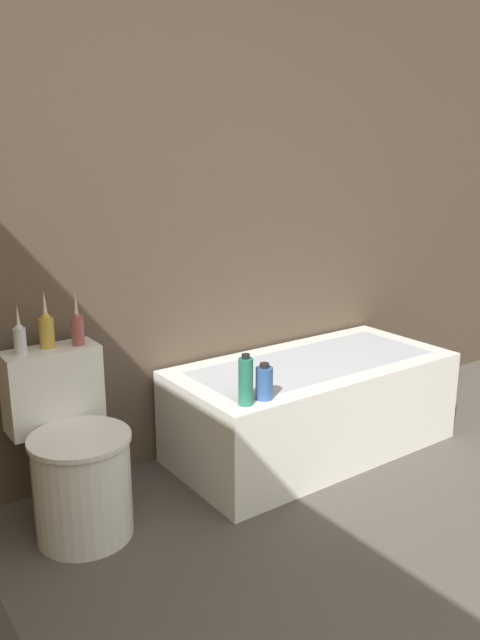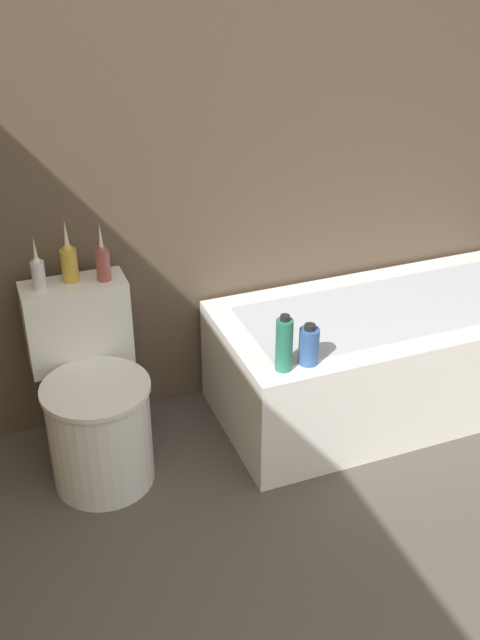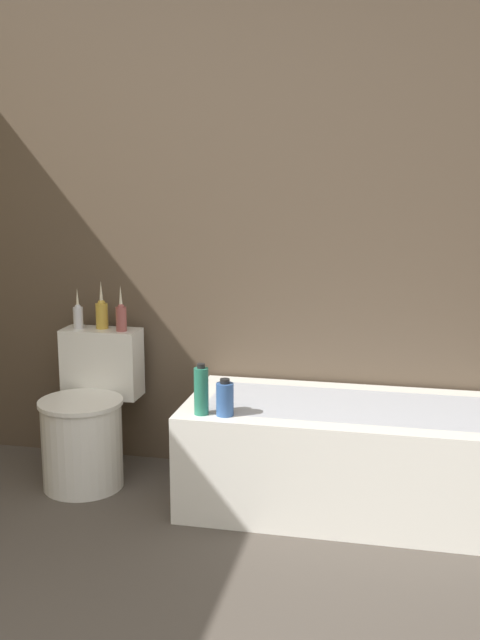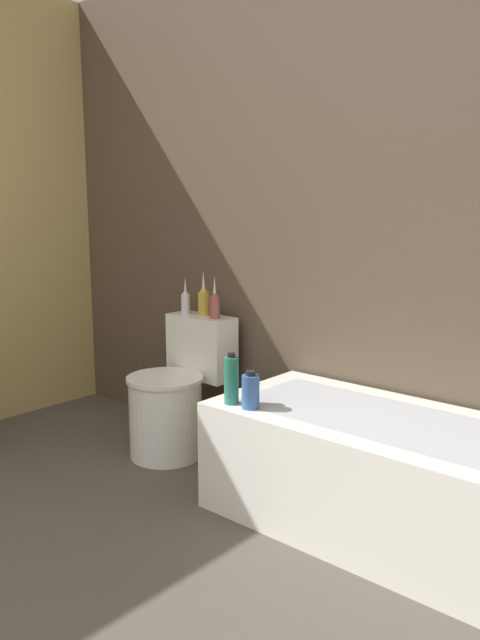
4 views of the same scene
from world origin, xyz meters
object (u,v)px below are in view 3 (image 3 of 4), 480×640
bathtub (348,455)px  toilet (88,421)px  vase_gold (78,315)px  vase_bronze (121,316)px  vase_silver (102,313)px  shampoo_bottle_tall (201,391)px  shampoo_bottle_short (225,399)px

bathtub → toilet: 1.28m
vase_gold → vase_bronze: vase_bronze is taller
vase_silver → shampoo_bottle_tall: 0.86m
toilet → vase_bronze: size_ratio=3.15×
bathtub → shampoo_bottle_short: (-0.51, -0.25, 0.31)m
vase_bronze → shampoo_bottle_short: (0.64, -0.47, -0.25)m
shampoo_bottle_short → toilet: bearing=160.0°
vase_gold → shampoo_bottle_short: vase_gold is taller
vase_gold → vase_bronze: (0.24, -0.01, 0.01)m
bathtub → vase_gold: size_ratio=7.11×
toilet → vase_bronze: vase_bronze is taller
bathtub → toilet: bearing=178.9°
toilet → shampoo_bottle_short: toilet is taller
shampoo_bottle_tall → shampoo_bottle_short: (0.10, 0.01, -0.03)m
shampoo_bottle_short → shampoo_bottle_tall: bearing=-176.8°
vase_bronze → shampoo_bottle_tall: size_ratio=1.02×
vase_gold → vase_silver: size_ratio=0.85×
bathtub → vase_gold: 1.52m
shampoo_bottle_tall → vase_bronze: bearing=138.9°
vase_silver → vase_bronze: (0.12, -0.04, -0.00)m
bathtub → shampoo_bottle_short: 0.65m
vase_gold → shampoo_bottle_short: bearing=-28.5°
toilet → vase_silver: vase_silver is taller
shampoo_bottle_short → vase_gold: bearing=151.5°
vase_gold → vase_silver: (0.12, 0.02, 0.01)m
shampoo_bottle_tall → shampoo_bottle_short: 0.11m
vase_gold → shampoo_bottle_tall: vase_gold is taller
toilet → vase_gold: 0.54m
bathtub → shampoo_bottle_tall: size_ratio=6.54×
bathtub → shampoo_bottle_tall: bearing=-157.2°
toilet → vase_silver: 0.55m
bathtub → vase_gold: (-1.39, 0.23, 0.55)m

